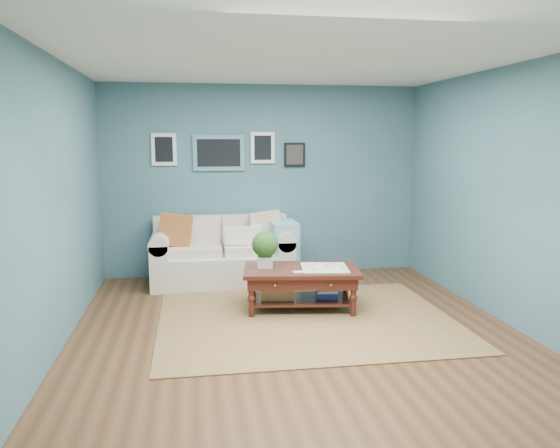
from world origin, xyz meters
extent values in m
plane|color=brown|center=(0.00, 0.00, 0.00)|extent=(5.00, 5.00, 0.00)
plane|color=white|center=(0.00, 0.00, 2.70)|extent=(5.00, 5.00, 0.00)
cube|color=#3A5B67|center=(0.00, 2.50, 1.35)|extent=(4.50, 0.02, 2.70)
cube|color=#3A5B67|center=(0.00, -2.50, 1.35)|extent=(4.50, 0.02, 2.70)
cube|color=#3A5B67|center=(-2.25, 0.00, 1.35)|extent=(0.02, 5.00, 2.70)
cube|color=#3A5B67|center=(2.25, 0.00, 1.35)|extent=(0.02, 5.00, 2.70)
cube|color=slate|center=(-0.63, 2.48, 1.75)|extent=(0.72, 0.03, 0.50)
cube|color=black|center=(-0.63, 2.46, 1.75)|extent=(0.60, 0.01, 0.38)
cube|color=white|center=(-1.38, 2.48, 1.80)|extent=(0.34, 0.03, 0.44)
cube|color=white|center=(-0.01, 2.48, 1.82)|extent=(0.34, 0.03, 0.44)
cube|color=black|center=(0.45, 2.48, 1.72)|extent=(0.30, 0.03, 0.34)
cube|color=brown|center=(0.18, 0.30, 0.01)|extent=(3.15, 2.52, 0.01)
cube|color=beige|center=(-0.63, 1.99, 0.21)|extent=(1.40, 0.87, 0.41)
cube|color=beige|center=(-0.63, 2.33, 0.65)|extent=(1.83, 0.22, 0.47)
cube|color=beige|center=(-1.45, 1.99, 0.31)|extent=(0.24, 0.87, 0.61)
cube|color=beige|center=(0.19, 1.99, 0.31)|extent=(0.24, 0.87, 0.61)
cylinder|color=beige|center=(-1.45, 1.99, 0.61)|extent=(0.26, 0.87, 0.26)
cylinder|color=beige|center=(0.19, 1.99, 0.61)|extent=(0.26, 0.87, 0.26)
cube|color=beige|center=(-1.01, 1.93, 0.48)|extent=(0.71, 0.55, 0.13)
cube|color=beige|center=(-0.26, 1.93, 0.48)|extent=(0.71, 0.55, 0.13)
cube|color=beige|center=(-1.01, 2.21, 0.72)|extent=(0.71, 0.12, 0.36)
cube|color=beige|center=(-0.26, 2.21, 0.72)|extent=(0.71, 0.12, 0.36)
cube|color=#B2571E|center=(-1.24, 1.94, 0.76)|extent=(0.48, 0.17, 0.47)
cube|color=beige|center=(-0.04, 2.01, 0.76)|extent=(0.47, 0.18, 0.46)
cube|color=silver|center=(-0.35, 1.89, 0.67)|extent=(0.49, 0.12, 0.24)
cube|color=#84BBBD|center=(0.19, 1.87, 0.45)|extent=(0.34, 0.54, 0.79)
cube|color=#331309|center=(0.19, 0.69, 0.46)|extent=(1.38, 0.92, 0.04)
cube|color=#331309|center=(0.19, 0.69, 0.38)|extent=(1.28, 0.82, 0.13)
cube|color=#331309|center=(0.19, 0.69, 0.12)|extent=(1.16, 0.70, 0.03)
sphere|color=gold|center=(-0.15, 0.39, 0.38)|extent=(0.03, 0.03, 0.03)
sphere|color=gold|center=(0.44, 0.31, 0.38)|extent=(0.03, 0.03, 0.03)
cylinder|color=#331309|center=(-0.40, 0.48, 0.22)|extent=(0.06, 0.06, 0.44)
cylinder|color=#331309|center=(0.71, 0.33, 0.22)|extent=(0.06, 0.06, 0.44)
cylinder|color=#331309|center=(-0.32, 1.06, 0.22)|extent=(0.06, 0.06, 0.44)
cylinder|color=#331309|center=(0.79, 0.91, 0.22)|extent=(0.06, 0.06, 0.44)
cube|color=beige|center=(-0.21, 0.80, 0.55)|extent=(0.19, 0.19, 0.13)
sphere|color=#2A551D|center=(-0.21, 0.80, 0.75)|extent=(0.30, 0.30, 0.30)
cube|color=white|center=(0.46, 0.66, 0.49)|extent=(0.58, 0.58, 0.01)
cube|color=#9F6C41|center=(-0.07, 0.73, 0.24)|extent=(0.40, 0.31, 0.22)
cube|color=navy|center=(0.49, 0.67, 0.19)|extent=(0.28, 0.23, 0.12)
camera|label=1|loc=(-1.01, -5.25, 1.94)|focal=35.00mm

